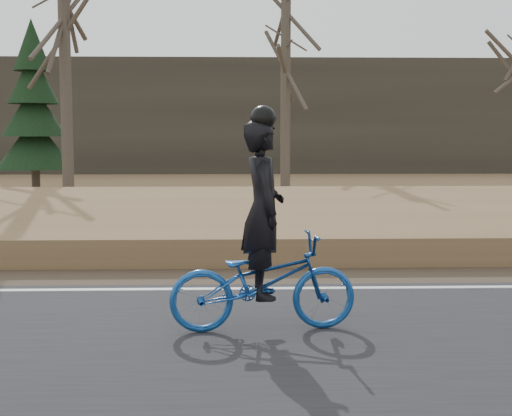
{
  "coord_description": "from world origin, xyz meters",
  "views": [
    {
      "loc": [
        4.12,
        -9.0,
        2.09
      ],
      "look_at": [
        4.42,
        0.5,
        1.1
      ],
      "focal_mm": 50.0,
      "sensor_mm": 36.0,
      "label": 1
    }
  ],
  "objects": [
    {
      "name": "embankment",
      "position": [
        0.0,
        4.2,
        0.22
      ],
      "size": [
        120.0,
        5.0,
        0.44
      ],
      "primitive_type": "cube",
      "color": "brown",
      "rests_on": "ground"
    },
    {
      "name": "ballast",
      "position": [
        0.0,
        8.0,
        0.23
      ],
      "size": [
        120.0,
        3.0,
        0.45
      ],
      "primitive_type": "cube",
      "color": "slate",
      "rests_on": "ground"
    },
    {
      "name": "railroad",
      "position": [
        0.0,
        8.0,
        0.53
      ],
      "size": [
        120.0,
        2.4,
        0.29
      ],
      "color": "black",
      "rests_on": "ballast"
    },
    {
      "name": "treeline_backdrop",
      "position": [
        0.0,
        30.0,
        3.0
      ],
      "size": [
        120.0,
        4.0,
        6.0
      ],
      "primitive_type": "cube",
      "color": "#383328",
      "rests_on": "ground"
    },
    {
      "name": "cyclist",
      "position": [
        4.42,
        -1.76,
        0.8
      ],
      "size": [
        1.98,
        0.85,
        2.32
      ],
      "rotation": [
        0.0,
        0.0,
        1.66
      ],
      "color": "navy",
      "rests_on": "road"
    },
    {
      "name": "bare_tree_near_left",
      "position": [
        -1.05,
        13.4,
        3.88
      ],
      "size": [
        0.36,
        0.36,
        7.77
      ],
      "primitive_type": "cylinder",
      "color": "brown",
      "rests_on": "ground"
    },
    {
      "name": "bare_tree_center",
      "position": [
        5.98,
        16.51,
        4.05
      ],
      "size": [
        0.36,
        0.36,
        8.1
      ],
      "primitive_type": "cylinder",
      "color": "brown",
      "rests_on": "ground"
    },
    {
      "name": "conifer",
      "position": [
        -2.66,
        15.6,
        2.82
      ],
      "size": [
        2.6,
        2.6,
        5.95
      ],
      "color": "brown",
      "rests_on": "ground"
    }
  ]
}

